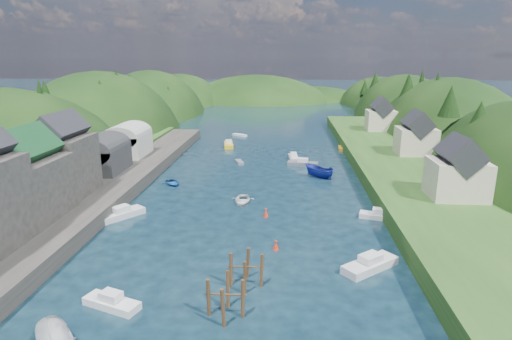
# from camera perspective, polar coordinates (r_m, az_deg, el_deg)

# --- Properties ---
(ground) EXTENTS (600.00, 600.00, 0.00)m
(ground) POSITION_cam_1_polar(r_m,az_deg,el_deg) (86.42, 1.06, 1.21)
(ground) COLOR black
(ground) RESTS_ON ground
(hillside_left) EXTENTS (44.00, 245.56, 52.00)m
(hillside_left) POSITION_cam_1_polar(r_m,az_deg,el_deg) (122.91, -19.73, 0.65)
(hillside_left) COLOR black
(hillside_left) RESTS_ON ground
(hillside_right) EXTENTS (36.00, 245.56, 48.00)m
(hillside_right) POSITION_cam_1_polar(r_m,az_deg,el_deg) (119.44, 23.84, 0.14)
(hillside_right) COLOR black
(hillside_right) RESTS_ON ground
(far_hills) EXTENTS (103.00, 68.00, 44.00)m
(far_hills) POSITION_cam_1_polar(r_m,az_deg,el_deg) (210.19, 3.23, 6.41)
(far_hills) COLOR black
(far_hills) RESTS_ON ground
(hill_trees) EXTENTS (91.28, 153.20, 12.21)m
(hill_trees) POSITION_cam_1_polar(r_m,az_deg,el_deg) (98.82, 2.11, 9.54)
(hill_trees) COLOR black
(hill_trees) RESTS_ON ground
(quay_left) EXTENTS (12.00, 110.00, 2.00)m
(quay_left) POSITION_cam_1_polar(r_m,az_deg,el_deg) (63.96, -22.60, -4.05)
(quay_left) COLOR #2D2B28
(quay_left) RESTS_ON ground
(terrace_left_grass) EXTENTS (12.00, 110.00, 2.50)m
(terrace_left_grass) POSITION_cam_1_polar(r_m,az_deg,el_deg) (67.30, -27.96, -3.53)
(terrace_left_grass) COLOR #234719
(terrace_left_grass) RESTS_ON ground
(boat_sheds) EXTENTS (7.00, 21.00, 7.50)m
(boat_sheds) POSITION_cam_1_polar(r_m,az_deg,el_deg) (80.40, -18.25, 3.25)
(boat_sheds) COLOR #2D2D30
(boat_sheds) RESTS_ON quay_left
(terrace_right) EXTENTS (16.00, 120.00, 2.40)m
(terrace_right) POSITION_cam_1_polar(r_m,az_deg,el_deg) (79.02, 19.06, -0.05)
(terrace_right) COLOR #234719
(terrace_right) RESTS_ON ground
(right_bank_cottages) EXTENTS (9.00, 59.24, 8.41)m
(right_bank_cottages) POSITION_cam_1_polar(r_m,az_deg,el_deg) (86.70, 19.88, 4.31)
(right_bank_cottages) COLOR beige
(right_bank_cottages) RESTS_ON terrace_right
(piling_cluster_near) EXTENTS (3.35, 3.12, 3.95)m
(piling_cluster_near) POSITION_cam_1_polar(r_m,az_deg,el_deg) (36.28, -4.07, -17.03)
(piling_cluster_near) COLOR #382314
(piling_cluster_near) RESTS_ON ground
(piling_cluster_far) EXTENTS (3.38, 3.14, 3.77)m
(piling_cluster_far) POSITION_cam_1_polar(r_m,az_deg,el_deg) (40.46, -1.31, -13.50)
(piling_cluster_far) COLOR #382314
(piling_cluster_far) RESTS_ON ground
(channel_buoy_near) EXTENTS (0.70, 0.70, 1.10)m
(channel_buoy_near) POSITION_cam_1_polar(r_m,az_deg,el_deg) (47.67, 2.66, -10.01)
(channel_buoy_near) COLOR red
(channel_buoy_near) RESTS_ON ground
(channel_buoy_far) EXTENTS (0.70, 0.70, 1.10)m
(channel_buoy_far) POSITION_cam_1_polar(r_m,az_deg,el_deg) (56.88, 1.32, -5.73)
(channel_buoy_far) COLOR red
(channel_buoy_far) RESTS_ON ground
(moored_boats) EXTENTS (39.04, 96.88, 2.37)m
(moored_boats) POSITION_cam_1_polar(r_m,az_deg,el_deg) (58.44, -0.85, -4.96)
(moored_boats) COLOR silver
(moored_boats) RESTS_ON ground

